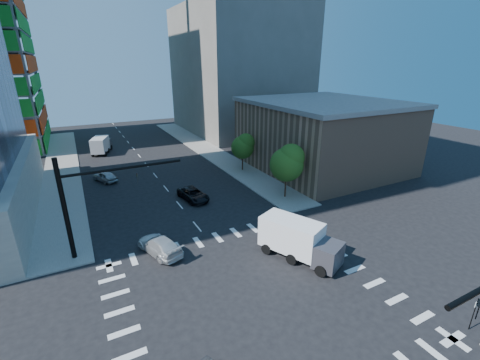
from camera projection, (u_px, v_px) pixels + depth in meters
ground at (255, 297)px, 23.45m from camera, size 160.00×160.00×0.00m
road_markings at (255, 297)px, 23.45m from camera, size 20.00×20.00×0.01m
sidewalk_ne at (207, 150)px, 62.09m from camera, size 5.00×60.00×0.15m
sidewalk_nw at (62, 169)px, 51.25m from camera, size 5.00×60.00×0.15m
commercial_building at (322, 134)px, 50.73m from camera, size 20.50×22.50×10.60m
bg_building_ne at (238, 71)px, 76.01m from camera, size 24.00×30.00×28.00m
signal_mast_nw at (83, 198)px, 26.76m from camera, size 10.20×0.40×9.00m
tree_south at (288, 162)px, 38.85m from camera, size 4.16×4.16×6.82m
tree_north at (244, 146)px, 49.20m from camera, size 3.54×3.52×5.78m
no_parking_sign at (474, 312)px, 20.13m from camera, size 0.30×0.06×2.20m
car_nb_far at (193, 194)px, 39.68m from camera, size 3.13×5.40×1.42m
car_sb_near at (160, 245)px, 28.61m from camera, size 3.62×5.65×1.52m
car_sb_mid at (105, 176)px, 45.76m from camera, size 3.39×4.70×1.49m
box_truck_near at (302, 244)px, 27.49m from camera, size 5.16×7.01×3.38m
box_truck_far at (102, 146)px, 59.92m from camera, size 4.26×6.38×3.09m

